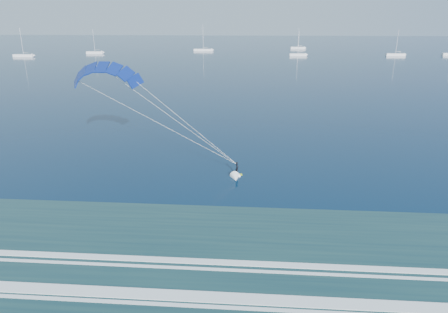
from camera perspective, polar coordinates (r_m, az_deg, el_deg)
kitesurfer_rig at (r=44.67m, az=-8.33°, el=6.07°), size 20.42×4.08×14.11m
sailboat_0 at (r=221.76m, az=-26.70°, el=12.78°), size 9.98×2.40×13.40m
sailboat_1 at (r=228.13m, az=-17.95°, el=13.97°), size 8.88×2.40×12.17m
sailboat_2 at (r=237.08m, az=-2.97°, el=14.99°), size 10.89×2.40×14.38m
sailboat_3 at (r=207.47m, az=10.53°, el=14.13°), size 8.33×2.40×11.61m
sailboat_4 at (r=258.45m, az=10.51°, el=15.04°), size 8.88×2.40×12.06m
sailboat_8 at (r=221.73m, az=23.30°, el=13.24°), size 9.15×2.40×12.70m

